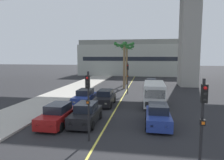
% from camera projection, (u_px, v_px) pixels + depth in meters
% --- Properties ---
extents(sidewalk_left, '(4.80, 80.00, 0.15)m').
position_uv_depth(sidewalk_left, '(38.00, 105.00, 20.87)').
color(sidewalk_left, '#ADA89E').
rests_on(sidewalk_left, ground).
extents(lane_stripe_center, '(0.14, 56.00, 0.01)m').
position_uv_depth(lane_stripe_center, '(124.00, 94.00, 27.39)').
color(lane_stripe_center, '#DBCC4C').
rests_on(lane_stripe_center, ground).
extents(pier_building_backdrop, '(29.67, 8.04, 9.13)m').
position_uv_depth(pier_building_backdrop, '(136.00, 58.00, 54.40)').
color(pier_building_backdrop, '#ADB2A8').
rests_on(pier_building_backdrop, ground).
extents(car_queue_front, '(1.85, 4.11, 1.56)m').
position_uv_depth(car_queue_front, '(58.00, 115.00, 15.20)').
color(car_queue_front, maroon).
rests_on(car_queue_front, ground).
extents(car_queue_second, '(1.84, 4.10, 1.56)m').
position_uv_depth(car_queue_second, '(158.00, 116.00, 15.03)').
color(car_queue_second, navy).
rests_on(car_queue_second, ground).
extents(car_queue_third, '(1.86, 4.11, 1.56)m').
position_uv_depth(car_queue_third, '(151.00, 84.00, 32.03)').
color(car_queue_third, '#B7BABF').
rests_on(car_queue_third, ground).
extents(car_queue_fourth, '(1.85, 4.11, 1.56)m').
position_uv_depth(car_queue_fourth, '(85.00, 97.00, 21.80)').
color(car_queue_fourth, navy).
rests_on(car_queue_fourth, ground).
extents(car_queue_fifth, '(1.88, 4.12, 1.56)m').
position_uv_depth(car_queue_fifth, '(105.00, 98.00, 21.36)').
color(car_queue_fifth, black).
rests_on(car_queue_fifth, ground).
extents(car_queue_sixth, '(1.87, 4.12, 1.56)m').
position_uv_depth(car_queue_sixth, '(86.00, 114.00, 15.50)').
color(car_queue_sixth, black).
rests_on(car_queue_sixth, ground).
extents(delivery_van, '(2.21, 5.27, 2.36)m').
position_uv_depth(delivery_van, '(154.00, 93.00, 20.95)').
color(delivery_van, silver).
rests_on(delivery_van, ground).
extents(traffic_light_median_near, '(0.24, 0.37, 4.20)m').
position_uv_depth(traffic_light_median_near, '(88.00, 97.00, 11.99)').
color(traffic_light_median_near, black).
rests_on(traffic_light_median_near, ground).
extents(traffic_light_right_far_corner, '(0.24, 0.37, 4.20)m').
position_uv_depth(traffic_light_right_far_corner, '(203.00, 115.00, 8.35)').
color(traffic_light_right_far_corner, black).
rests_on(traffic_light_right_far_corner, ground).
extents(traffic_light_median_far, '(0.24, 0.37, 4.20)m').
position_uv_depth(traffic_light_median_far, '(128.00, 74.00, 27.57)').
color(traffic_light_median_far, black).
rests_on(traffic_light_median_far, ground).
extents(palm_tree_near_median, '(2.67, 2.66, 7.08)m').
position_uv_depth(palm_tree_near_median, '(127.00, 52.00, 36.46)').
color(palm_tree_near_median, brown).
rests_on(palm_tree_near_median, ground).
extents(palm_tree_mid_median, '(3.42, 3.49, 7.27)m').
position_uv_depth(palm_tree_mid_median, '(124.00, 50.00, 31.49)').
color(palm_tree_mid_median, brown).
rests_on(palm_tree_mid_median, ground).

